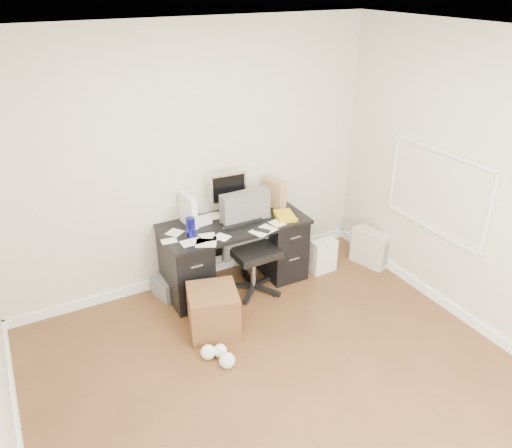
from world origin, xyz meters
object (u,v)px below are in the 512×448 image
Objects in this scene: desk at (235,252)px; keyboard at (242,222)px; wicker_basket at (213,311)px; pc_tower at (370,248)px; lcd_monitor at (228,195)px; office_chair at (253,245)px.

keyboard is at bearing -36.84° from desk.
keyboard is 0.92× the size of wicker_basket.
lcd_monitor is at bearing 144.80° from pc_tower.
desk is 0.62m from lcd_monitor.
pc_tower is at bearing -8.30° from office_chair.
keyboard reaches higher than pc_tower.
lcd_monitor is 0.58m from office_chair.
lcd_monitor reaches higher than wicker_basket.
keyboard is 0.39× the size of office_chair.
keyboard is at bearing 44.01° from wicker_basket.
lcd_monitor is at bearing 85.22° from desk.
wicker_basket is at bearing -146.96° from office_chair.
lcd_monitor is 1.20× the size of keyboard.
lcd_monitor is 1.80m from pc_tower.
pc_tower is at bearing 7.33° from wicker_basket.
desk is at bearing 49.61° from wicker_basket.
desk is at bearing -91.07° from lcd_monitor.
keyboard reaches higher than desk.
desk is at bearing 150.12° from pc_tower.
lcd_monitor is 1.22m from wicker_basket.
office_chair is (0.06, -0.13, -0.23)m from keyboard.
wicker_basket is (-0.53, -0.62, -0.18)m from desk.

